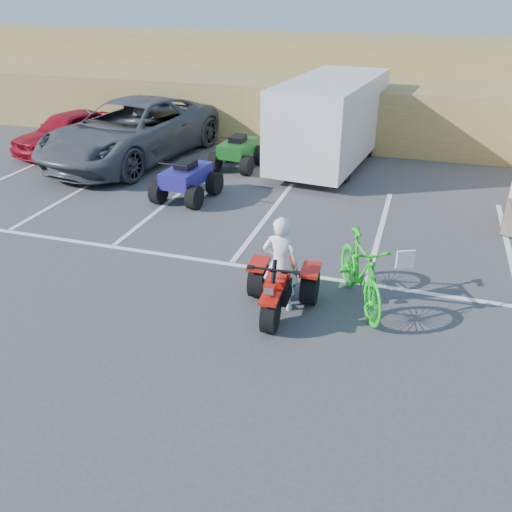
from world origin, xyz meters
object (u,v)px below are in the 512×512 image
(rider, at_px, (281,264))
(grey_pickup, at_px, (131,131))
(green_dirt_bike, at_px, (360,272))
(quad_atv_green, at_px, (238,168))
(red_trike_atv, at_px, (278,312))
(quad_atv_blue, at_px, (188,198))
(red_car, at_px, (69,131))
(cargo_trailer, at_px, (330,119))

(rider, xyz_separation_m, grey_pickup, (-6.78, 7.16, 0.07))
(green_dirt_bike, xyz_separation_m, grey_pickup, (-8.05, 6.65, 0.28))
(grey_pickup, height_order, quad_atv_green, grey_pickup)
(rider, bearing_deg, quad_atv_green, -68.57)
(red_trike_atv, xyz_separation_m, quad_atv_blue, (-3.71, 4.59, 0.00))
(red_trike_atv, bearing_deg, grey_pickup, 130.01)
(red_trike_atv, relative_size, red_car, 0.42)
(grey_pickup, bearing_deg, rider, -38.20)
(cargo_trailer, relative_size, quad_atv_blue, 3.33)
(grey_pickup, relative_size, cargo_trailer, 1.15)
(rider, xyz_separation_m, red_car, (-9.23, 7.40, -0.18))
(quad_atv_blue, bearing_deg, grey_pickup, 143.19)
(rider, bearing_deg, grey_pickup, -49.43)
(cargo_trailer, bearing_deg, green_dirt_bike, -69.15)
(red_trike_atv, relative_size, grey_pickup, 0.25)
(red_trike_atv, height_order, grey_pickup, grey_pickup)
(grey_pickup, height_order, cargo_trailer, cargo_trailer)
(red_trike_atv, xyz_separation_m, rider, (-0.01, 0.15, 0.85))
(quad_atv_blue, bearing_deg, cargo_trailer, 58.79)
(red_trike_atv, height_order, quad_atv_green, quad_atv_green)
(green_dirt_bike, xyz_separation_m, quad_atv_green, (-4.58, 6.81, -0.64))
(quad_atv_blue, bearing_deg, rider, -45.38)
(quad_atv_blue, bearing_deg, green_dirt_bike, -33.47)
(rider, distance_m, green_dirt_bike, 1.39)
(red_trike_atv, height_order, green_dirt_bike, green_dirt_bike)
(rider, distance_m, cargo_trailer, 8.55)
(green_dirt_bike, relative_size, quad_atv_blue, 1.25)
(red_trike_atv, relative_size, cargo_trailer, 0.29)
(red_trike_atv, distance_m, green_dirt_bike, 1.57)
(grey_pickup, height_order, quad_atv_blue, grey_pickup)
(red_car, distance_m, quad_atv_blue, 6.31)
(cargo_trailer, bearing_deg, quad_atv_blue, -119.40)
(grey_pickup, distance_m, quad_atv_blue, 4.21)
(green_dirt_bike, bearing_deg, quad_atv_blue, 116.09)
(rider, bearing_deg, red_car, -41.54)
(cargo_trailer, height_order, quad_atv_blue, cargo_trailer)
(rider, height_order, cargo_trailer, cargo_trailer)
(quad_atv_green, bearing_deg, red_trike_atv, -62.73)
(rider, xyz_separation_m, quad_atv_blue, (-3.71, 4.44, -0.85))
(red_car, bearing_deg, quad_atv_blue, -12.80)
(grey_pickup, bearing_deg, cargo_trailer, 20.92)
(cargo_trailer, bearing_deg, red_trike_atv, -78.38)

